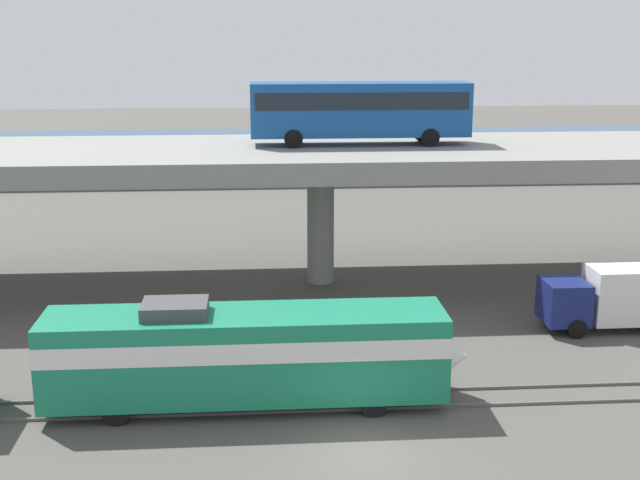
# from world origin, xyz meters

# --- Properties ---
(ground_plane) EXTENTS (260.00, 260.00, 0.00)m
(ground_plane) POSITION_xyz_m (0.00, 0.00, 0.00)
(ground_plane) COLOR #4C4944
(rail_strip_near) EXTENTS (110.00, 0.12, 0.12)m
(rail_strip_near) POSITION_xyz_m (0.00, 3.24, 0.06)
(rail_strip_near) COLOR #59544C
(rail_strip_near) RESTS_ON ground_plane
(rail_strip_far) EXTENTS (110.00, 0.12, 0.12)m
(rail_strip_far) POSITION_xyz_m (0.00, 4.76, 0.06)
(rail_strip_far) COLOR #59544C
(rail_strip_far) RESTS_ON ground_plane
(train_locomotive) EXTENTS (15.96, 3.04, 4.18)m
(train_locomotive) POSITION_xyz_m (-3.26, 4.00, 2.19)
(train_locomotive) COLOR #197A56
(train_locomotive) RESTS_ON ground_plane
(highway_overpass) EXTENTS (96.00, 11.64, 7.66)m
(highway_overpass) POSITION_xyz_m (0.00, 20.00, 6.95)
(highway_overpass) COLOR gray
(highway_overpass) RESTS_ON ground_plane
(transit_bus_on_overpass) EXTENTS (12.00, 2.68, 3.40)m
(transit_bus_on_overpass) POSITION_xyz_m (2.24, 20.71, 9.72)
(transit_bus_on_overpass) COLOR #14478C
(transit_bus_on_overpass) RESTS_ON highway_overpass
(service_truck_west) EXTENTS (6.80, 2.46, 3.04)m
(service_truck_west) POSITION_xyz_m (13.47, 11.19, 1.64)
(service_truck_west) COLOR navy
(service_truck_west) RESTS_ON ground_plane
(pier_parking_lot) EXTENTS (76.81, 11.95, 1.58)m
(pier_parking_lot) POSITION_xyz_m (0.00, 55.00, 0.79)
(pier_parking_lot) COLOR gray
(pier_parking_lot) RESTS_ON ground_plane
(parked_car_0) EXTENTS (4.01, 1.83, 1.50)m
(parked_car_0) POSITION_xyz_m (-14.76, 56.12, 2.35)
(parked_car_0) COLOR #B7B7BC
(parked_car_0) RESTS_ON pier_parking_lot
(parked_car_1) EXTENTS (4.65, 1.85, 1.50)m
(parked_car_1) POSITION_xyz_m (-5.67, 52.42, 2.35)
(parked_car_1) COLOR navy
(parked_car_1) RESTS_ON pier_parking_lot
(parked_car_2) EXTENTS (4.05, 1.83, 1.50)m
(parked_car_2) POSITION_xyz_m (-8.68, 57.67, 2.35)
(parked_car_2) COLOR #9E998C
(parked_car_2) RESTS_ON pier_parking_lot
(parked_car_3) EXTENTS (4.39, 1.88, 1.50)m
(parked_car_3) POSITION_xyz_m (5.92, 57.18, 2.35)
(parked_car_3) COLOR #0C4C26
(parked_car_3) RESTS_ON pier_parking_lot
(harbor_water) EXTENTS (140.00, 36.00, 0.01)m
(harbor_water) POSITION_xyz_m (0.00, 78.00, 0.00)
(harbor_water) COLOR navy
(harbor_water) RESTS_ON ground_plane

